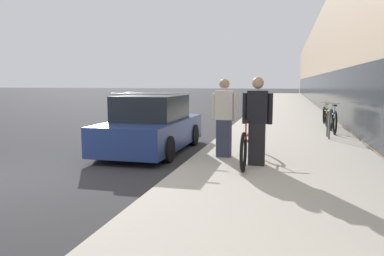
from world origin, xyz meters
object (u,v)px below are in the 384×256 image
object	(u,v)px
bike_rack_hoop	(329,121)
cruiser_bike_middle	(325,116)
person_bystander	(224,118)
person_rider	(257,121)
cruiser_bike_nearest	(333,121)
tandem_bicycle	(249,142)
parked_sedan_curbside	(152,126)

from	to	relation	value
bike_rack_hoop	cruiser_bike_middle	distance (m)	3.63
person_bystander	person_rider	bearing A→B (deg)	-40.96
bike_rack_hoop	cruiser_bike_nearest	world-z (taller)	cruiser_bike_nearest
person_rider	bike_rack_hoop	size ratio (longest dim) A/B	2.12
person_bystander	cruiser_bike_middle	distance (m)	7.86
person_rider	cruiser_bike_middle	world-z (taller)	person_rider
person_bystander	bike_rack_hoop	bearing A→B (deg)	54.55
bike_rack_hoop	cruiser_bike_middle	xyz separation A→B (m)	(0.26, 3.62, -0.13)
tandem_bicycle	parked_sedan_curbside	distance (m)	2.87
person_rider	bike_rack_hoop	distance (m)	4.74
tandem_bicycle	parked_sedan_curbside	size ratio (longest dim) A/B	0.71
parked_sedan_curbside	tandem_bicycle	bearing A→B (deg)	-23.44
cruiser_bike_nearest	parked_sedan_curbside	xyz separation A→B (m)	(-4.93, -4.15, 0.14)
bike_rack_hoop	parked_sedan_curbside	size ratio (longest dim) A/B	0.21
tandem_bicycle	bike_rack_hoop	distance (m)	4.48
bike_rack_hoop	cruiser_bike_middle	bearing A→B (deg)	85.96
tandem_bicycle	parked_sedan_curbside	world-z (taller)	parked_sedan_curbside
cruiser_bike_nearest	cruiser_bike_middle	distance (m)	2.32
cruiser_bike_nearest	cruiser_bike_middle	bearing A→B (deg)	90.48
person_rider	cruiser_bike_middle	bearing A→B (deg)	75.39
person_rider	bike_rack_hoop	bearing A→B (deg)	67.29
tandem_bicycle	cruiser_bike_middle	bearing A→B (deg)	73.36
tandem_bicycle	cruiser_bike_middle	distance (m)	7.95
person_rider	cruiser_bike_nearest	world-z (taller)	person_rider
parked_sedan_curbside	person_bystander	bearing A→B (deg)	-22.05
cruiser_bike_nearest	parked_sedan_curbside	world-z (taller)	parked_sedan_curbside
person_bystander	cruiser_bike_nearest	world-z (taller)	person_bystander
person_bystander	cruiser_bike_nearest	bearing A→B (deg)	59.83
person_rider	cruiser_bike_middle	distance (m)	8.27
person_rider	person_bystander	bearing A→B (deg)	139.04
person_bystander	parked_sedan_curbside	xyz separation A→B (m)	(-2.04, 0.82, -0.34)
bike_rack_hoop	cruiser_bike_nearest	distance (m)	1.33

